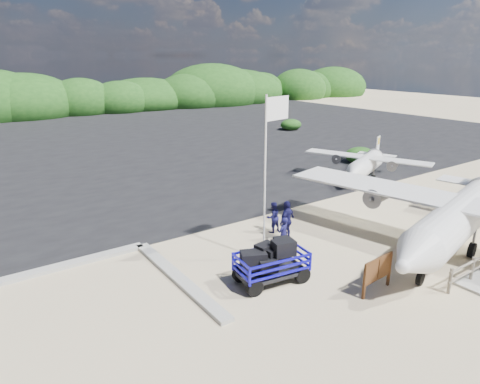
{
  "coord_description": "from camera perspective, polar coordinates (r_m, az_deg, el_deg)",
  "views": [
    {
      "loc": [
        -10.89,
        -11.78,
        8.15
      ],
      "look_at": [
        0.27,
        4.16,
        1.93
      ],
      "focal_mm": 32.0,
      "sensor_mm": 36.0,
      "label": 1
    }
  ],
  "objects": [
    {
      "name": "crew_a",
      "position": [
        18.6,
        5.77,
        -5.67
      ],
      "size": [
        0.67,
        0.54,
        1.58
      ],
      "primitive_type": "imported",
      "rotation": [
        0.0,
        0.0,
        3.47
      ],
      "color": "#121141",
      "rests_on": "ground"
    },
    {
      "name": "lagoon",
      "position": [
        15.69,
        -23.63,
        -15.23
      ],
      "size": [
        9.0,
        7.0,
        0.4
      ],
      "primitive_type": null,
      "color": "#B2B2B2",
      "rests_on": "ground"
    },
    {
      "name": "ground",
      "position": [
        17.99,
        7.0,
        -9.36
      ],
      "size": [
        160.0,
        160.0,
        0.0
      ],
      "primitive_type": "plane",
      "color": "beige"
    },
    {
      "name": "asphalt_apron",
      "position": [
        43.93,
        -20.14,
        5.96
      ],
      "size": [
        90.0,
        50.0,
        0.04
      ],
      "primitive_type": null,
      "color": "#B2B2B2",
      "rests_on": "ground"
    },
    {
      "name": "aircraft_large",
      "position": [
        47.79,
        1.46,
        7.91
      ],
      "size": [
        18.39,
        18.39,
        4.59
      ],
      "primitive_type": null,
      "rotation": [
        0.0,
        0.0,
        3.37
      ],
      "color": "#B2B2B2",
      "rests_on": "ground"
    },
    {
      "name": "flagpole",
      "position": [
        18.11,
        3.14,
        -9.05
      ],
      "size": [
        1.44,
        0.82,
        6.78
      ],
      "primitive_type": null,
      "rotation": [
        0.0,
        0.0,
        0.2
      ],
      "color": "white",
      "rests_on": "ground"
    },
    {
      "name": "crew_c",
      "position": [
        19.68,
        6.26,
        -3.82
      ],
      "size": [
        1.22,
        0.8,
        1.92
      ],
      "primitive_type": "imported",
      "rotation": [
        0.0,
        0.0,
        3.47
      ],
      "color": "#121141",
      "rests_on": "ground"
    },
    {
      "name": "baggage_cart",
      "position": [
        16.54,
        4.16,
        -11.85
      ],
      "size": [
        3.06,
        2.01,
        1.43
      ],
      "primitive_type": null,
      "rotation": [
        0.0,
        0.0,
        -0.14
      ],
      "color": "#130DD0",
      "rests_on": "ground"
    },
    {
      "name": "signboard",
      "position": [
        16.62,
        17.62,
        -12.56
      ],
      "size": [
        1.71,
        0.28,
        1.4
      ],
      "primitive_type": null,
      "rotation": [
        0.0,
        0.0,
        0.07
      ],
      "color": "#543218",
      "rests_on": "ground"
    },
    {
      "name": "crew_b",
      "position": [
        20.59,
        4.41,
        -3.35
      ],
      "size": [
        0.75,
        0.6,
        1.52
      ],
      "primitive_type": "imported",
      "rotation": [
        0.0,
        0.0,
        3.12
      ],
      "color": "#121141",
      "rests_on": "ground"
    },
    {
      "name": "vegetation_band",
      "position": [
        68.15,
        -25.89,
        9.12
      ],
      "size": [
        124.0,
        8.0,
        4.4
      ],
      "primitive_type": null,
      "color": "#B2B2B2",
      "rests_on": "ground"
    }
  ]
}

